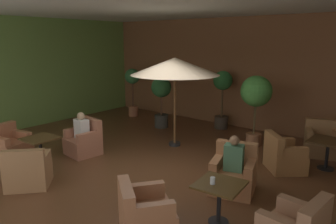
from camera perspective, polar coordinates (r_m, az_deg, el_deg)
The scene contains 22 objects.
ground_plane at distance 7.32m, azimuth -2.22°, elevation -10.06°, with size 11.22×8.98×0.02m, color brown.
wall_back_brick at distance 10.57m, azimuth 13.72°, elevation 6.70°, with size 11.22×0.08×3.55m, color brown.
wall_left_accent at distance 11.26m, azimuth -24.48°, elevation 6.28°, with size 0.08×8.98×3.55m, color #6D9747.
ceiling_slab at distance 6.78m, azimuth -2.50°, elevation 19.13°, with size 11.22×8.98×0.06m, color silver.
cafe_table_front_left at distance 5.15m, azimuth 9.20°, elevation -13.87°, with size 0.76×0.76×0.67m.
armchair_front_left_east at distance 6.31m, azimuth 11.65°, elevation -10.89°, with size 0.98×0.97×0.90m.
armchair_front_left_south at distance 4.95m, azimuth -4.28°, elevation -17.92°, with size 1.09×1.08×0.80m.
cafe_table_front_right at distance 7.92m, azimuth 26.77°, elevation -5.47°, with size 0.80×0.80×0.67m.
armchair_front_right_east at distance 8.93m, azimuth 25.79°, elevation -4.90°, with size 1.00×1.01×0.85m.
armchair_front_right_south at distance 7.54m, azimuth 19.99°, elevation -7.56°, with size 1.05×1.06×0.83m.
cafe_table_mid_center at distance 7.85m, azimuth -21.91°, elevation -5.55°, with size 0.70×0.70×0.67m.
armchair_mid_center_north at distance 8.74m, azimuth -26.54°, elevation -5.39°, with size 0.90×0.88×0.82m.
armchair_mid_center_east at distance 6.90m, azimuth -23.80°, elevation -9.70°, with size 1.04×1.05×0.84m.
armchair_mid_center_south at distance 8.35m, azimuth -14.80°, elevation -5.16°, with size 0.85×0.80×0.89m.
patio_umbrella_tall_red at distance 8.37m, azimuth 1.26°, elevation 8.15°, with size 2.34×2.34×2.39m.
potted_tree_left_corner at distance 10.35m, azimuth -1.22°, elevation 2.97°, with size 0.65×0.65×1.66m.
potted_tree_mid_left at distance 10.35m, azimuth 9.73°, elevation 3.67°, with size 0.61×0.61×1.88m.
potted_tree_mid_right at distance 11.97m, azimuth -6.38°, elevation 5.05°, with size 0.56×0.56×1.80m.
potted_tree_right_corner at distance 8.82m, azimuth 15.50°, elevation 2.87°, with size 0.84×0.84×1.92m.
patron_blue_shirt at distance 8.22m, azimuth -15.23°, elevation -2.65°, with size 0.38×0.29×0.67m.
patron_by_window at distance 6.11m, azimuth 11.73°, elevation -7.61°, with size 0.40×0.32×0.68m.
iced_drink_cup at distance 5.04m, azimuth 8.00°, elevation -12.08°, with size 0.08×0.08×0.11m, color white.
Camera 1 is at (4.41, -5.10, 2.83)m, focal length 34.00 mm.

